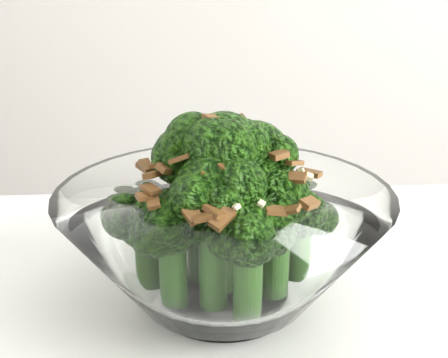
# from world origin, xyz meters

# --- Properties ---
(broccoli_dish) EXTENTS (0.24, 0.24, 0.15)m
(broccoli_dish) POSITION_xyz_m (0.01, 0.09, 0.81)
(broccoli_dish) COLOR white
(broccoli_dish) RESTS_ON table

